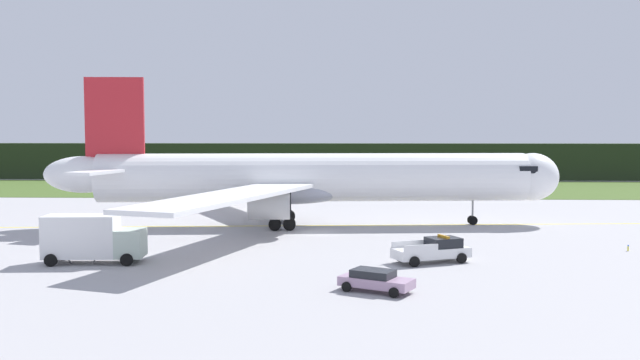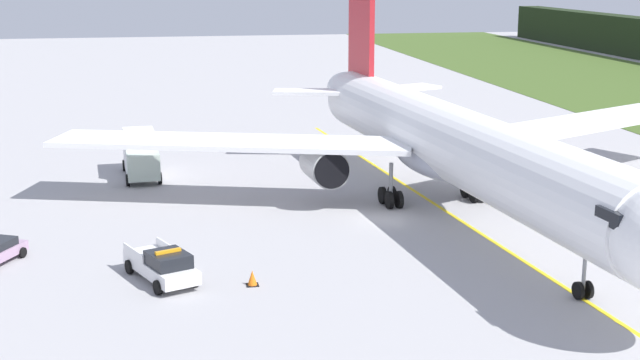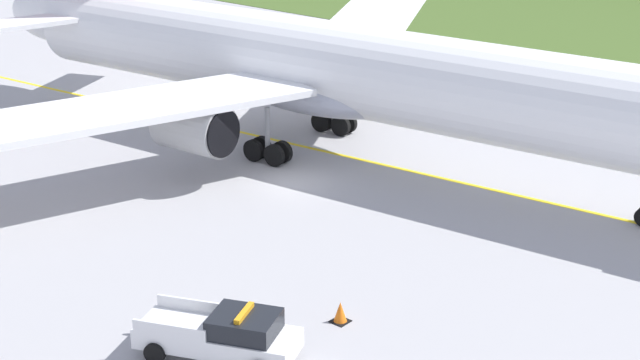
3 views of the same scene
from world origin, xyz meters
name	(u,v)px [view 3 (image 3 of 3)]	position (x,y,z in m)	size (l,w,h in m)	color
ground	(292,182)	(0.00, 0.00, 0.00)	(320.00, 320.00, 0.00)	#A3A1A3
taxiway_centerline_main	(349,157)	(-0.17, 4.90, 0.00)	(68.11, 0.30, 0.01)	yellow
airliner	(337,70)	(-1.00, 4.83, 4.73)	(51.68, 51.89, 14.76)	white
ops_pickup_truck	(224,334)	(9.50, -14.23, 0.90)	(5.94, 4.02, 1.94)	silver
apron_cone	(340,312)	(10.98, -9.68, 0.39)	(0.65, 0.65, 0.81)	black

